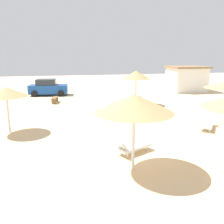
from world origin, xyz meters
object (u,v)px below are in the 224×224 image
lounger_1 (133,97)px  parked_car (48,88)px  beach_cabana (186,79)px  parasol_1 (136,75)px  parasol_3 (134,103)px  parasol_4 (6,92)px  lounger_0 (207,123)px  lounger_3 (132,146)px  bench_0 (55,99)px

lounger_1 → parked_car: (-8.15, 4.44, 0.51)m
lounger_1 → beach_cabana: 8.87m
parasol_1 → parasol_3: parasol_3 is taller
parasol_1 → parasol_3: size_ratio=0.99×
parasol_4 → beach_cabana: (17.40, 12.28, -0.84)m
parasol_3 → lounger_1: 14.57m
lounger_0 → lounger_3: size_ratio=0.97×
lounger_0 → parasol_4: bearing=172.2°
lounger_1 → parked_car: parked_car is taller
lounger_1 → lounger_3: lounger_3 is taller
parasol_1 → parked_car: size_ratio=0.71×
parasol_1 → bench_0: parasol_1 is taller
bench_0 → lounger_3: bearing=-73.7°
parasol_4 → parked_car: (1.55, 12.47, -1.50)m
lounger_3 → parasol_4: bearing=144.5°
parked_car → lounger_0: bearing=-54.9°
parasol_3 → bench_0: (-3.26, 13.96, -2.26)m
lounger_0 → beach_cabana: 15.12m
parked_car → bench_0: bearing=-79.8°
parasol_3 → lounger_0: bearing=35.7°
bench_0 → parked_car: (-0.77, 4.27, 0.48)m
beach_cabana → parked_car: bearing=179.3°
parasol_4 → bench_0: (2.32, 8.20, -1.98)m
beach_cabana → parasol_1: bearing=-141.8°
bench_0 → parasol_3: bearing=-76.8°
bench_0 → parked_car: parked_car is taller
parasol_3 → beach_cabana: parasol_3 is taller
parasol_1 → parked_car: parasol_1 is taller
parasol_3 → lounger_3: bearing=75.5°
lounger_3 → beach_cabana: size_ratio=0.46×
parasol_1 → parasol_4: bearing=-147.6°
parasol_1 → parasol_4: size_ratio=1.13×
lounger_0 → parked_car: 17.17m
parasol_4 → lounger_0: bearing=-7.8°
lounger_3 → bench_0: lounger_3 is taller
lounger_1 → parasol_4: bearing=-140.4°
lounger_3 → lounger_1: bearing=73.1°
lounger_0 → lounger_1: bearing=100.2°
parasol_4 → lounger_0: 11.70m
parasol_4 → parked_car: 12.66m
parked_car → beach_cabana: 15.86m
parasol_4 → beach_cabana: 21.31m
lounger_0 → bench_0: lounger_0 is taller
lounger_3 → beach_cabana: (11.43, 16.54, 1.16)m
parasol_3 → parasol_4: parasol_3 is taller
bench_0 → parasol_1: bearing=-18.7°
bench_0 → parasol_4: bearing=-105.8°
parasol_4 → lounger_3: size_ratio=1.33×
lounger_1 → lounger_3: (-3.73, -12.29, 0.01)m
parasol_4 → bench_0: parasol_4 is taller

